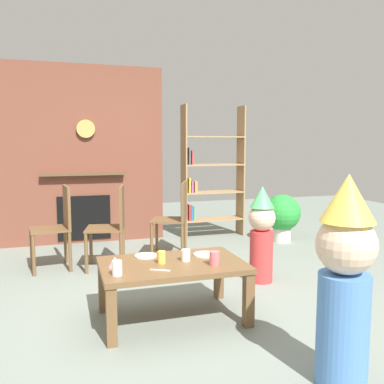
{
  "coord_description": "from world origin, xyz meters",
  "views": [
    {
      "loc": [
        -0.99,
        -3.23,
        1.34
      ],
      "look_at": [
        0.15,
        0.4,
        0.9
      ],
      "focal_mm": 38.65,
      "sensor_mm": 36.0,
      "label": 1
    }
  ],
  "objects_px": {
    "child_in_pink": "(262,232)",
    "dining_chair_left": "(58,222)",
    "paper_plate_front": "(205,254)",
    "dining_chair_right": "(176,214)",
    "paper_cup_near_right": "(214,258)",
    "bookshelf": "(209,177)",
    "potted_plant_tall": "(282,214)",
    "paper_plate_rear": "(146,256)",
    "paper_cup_center": "(162,257)",
    "birthday_cake_slice": "(115,262)",
    "coffee_table": "(172,271)",
    "paper_cup_near_left": "(186,255)",
    "paper_cup_far_left": "(117,268)",
    "child_with_cone_hat": "(345,275)",
    "dining_chair_middle": "(114,222)"
  },
  "relations": [
    {
      "from": "dining_chair_left",
      "to": "paper_cup_center",
      "type": "bearing_deg",
      "value": 108.06
    },
    {
      "from": "coffee_table",
      "to": "paper_cup_near_left",
      "type": "relative_size",
      "value": 12.14
    },
    {
      "from": "coffee_table",
      "to": "paper_plate_front",
      "type": "relative_size",
      "value": 5.74
    },
    {
      "from": "child_with_cone_hat",
      "to": "dining_chair_left",
      "type": "relative_size",
      "value": 1.32
    },
    {
      "from": "child_with_cone_hat",
      "to": "dining_chair_left",
      "type": "xyz_separation_m",
      "value": [
        -1.52,
        2.77,
        -0.12
      ]
    },
    {
      "from": "bookshelf",
      "to": "potted_plant_tall",
      "type": "bearing_deg",
      "value": -36.28
    },
    {
      "from": "coffee_table",
      "to": "potted_plant_tall",
      "type": "bearing_deg",
      "value": 43.97
    },
    {
      "from": "paper_cup_far_left",
      "to": "dining_chair_left",
      "type": "height_order",
      "value": "dining_chair_left"
    },
    {
      "from": "dining_chair_right",
      "to": "potted_plant_tall",
      "type": "relative_size",
      "value": 1.37
    },
    {
      "from": "dining_chair_right",
      "to": "paper_cup_center",
      "type": "bearing_deg",
      "value": 93.31
    },
    {
      "from": "coffee_table",
      "to": "paper_plate_rear",
      "type": "bearing_deg",
      "value": 124.85
    },
    {
      "from": "paper_cup_near_right",
      "to": "potted_plant_tall",
      "type": "height_order",
      "value": "potted_plant_tall"
    },
    {
      "from": "paper_cup_far_left",
      "to": "paper_plate_front",
      "type": "height_order",
      "value": "paper_cup_far_left"
    },
    {
      "from": "paper_cup_center",
      "to": "birthday_cake_slice",
      "type": "height_order",
      "value": "paper_cup_center"
    },
    {
      "from": "child_with_cone_hat",
      "to": "dining_chair_middle",
      "type": "xyz_separation_m",
      "value": [
        -0.96,
        2.6,
        -0.12
      ]
    },
    {
      "from": "paper_cup_center",
      "to": "dining_chair_left",
      "type": "distance_m",
      "value": 1.8
    },
    {
      "from": "bookshelf",
      "to": "dining_chair_middle",
      "type": "relative_size",
      "value": 2.11
    },
    {
      "from": "paper_cup_near_right",
      "to": "paper_plate_front",
      "type": "height_order",
      "value": "paper_cup_near_right"
    },
    {
      "from": "paper_cup_near_right",
      "to": "paper_cup_center",
      "type": "distance_m",
      "value": 0.4
    },
    {
      "from": "paper_cup_near_right",
      "to": "dining_chair_left",
      "type": "bearing_deg",
      "value": 122.03
    },
    {
      "from": "coffee_table",
      "to": "child_in_pink",
      "type": "relative_size",
      "value": 1.15
    },
    {
      "from": "paper_cup_center",
      "to": "potted_plant_tall",
      "type": "relative_size",
      "value": 0.14
    },
    {
      "from": "coffee_table",
      "to": "child_with_cone_hat",
      "type": "relative_size",
      "value": 0.92
    },
    {
      "from": "birthday_cake_slice",
      "to": "child_in_pink",
      "type": "xyz_separation_m",
      "value": [
        1.49,
        0.57,
        0.02
      ]
    },
    {
      "from": "child_in_pink",
      "to": "dining_chair_middle",
      "type": "distance_m",
      "value": 1.59
    },
    {
      "from": "child_in_pink",
      "to": "dining_chair_left",
      "type": "bearing_deg",
      "value": -58.12
    },
    {
      "from": "coffee_table",
      "to": "paper_plate_rear",
      "type": "distance_m",
      "value": 0.29
    },
    {
      "from": "dining_chair_right",
      "to": "dining_chair_middle",
      "type": "bearing_deg",
      "value": 41.01
    },
    {
      "from": "child_with_cone_hat",
      "to": "paper_cup_near_right",
      "type": "bearing_deg",
      "value": -8.73
    },
    {
      "from": "paper_plate_front",
      "to": "dining_chair_right",
      "type": "height_order",
      "value": "dining_chair_right"
    },
    {
      "from": "paper_plate_front",
      "to": "paper_cup_near_right",
      "type": "bearing_deg",
      "value": -95.29
    },
    {
      "from": "coffee_table",
      "to": "child_with_cone_hat",
      "type": "xyz_separation_m",
      "value": [
        0.68,
        -1.13,
        0.25
      ]
    },
    {
      "from": "paper_cup_near_right",
      "to": "paper_cup_near_left",
      "type": "bearing_deg",
      "value": 135.34
    },
    {
      "from": "coffee_table",
      "to": "birthday_cake_slice",
      "type": "bearing_deg",
      "value": 177.74
    },
    {
      "from": "child_in_pink",
      "to": "dining_chair_left",
      "type": "relative_size",
      "value": 1.05
    },
    {
      "from": "dining_chair_right",
      "to": "paper_plate_front",
      "type": "bearing_deg",
      "value": 105.12
    },
    {
      "from": "paper_plate_front",
      "to": "paper_plate_rear",
      "type": "distance_m",
      "value": 0.48
    },
    {
      "from": "paper_cup_center",
      "to": "dining_chair_right",
      "type": "xyz_separation_m",
      "value": [
        0.59,
        1.74,
        0.02
      ]
    },
    {
      "from": "paper_cup_far_left",
      "to": "birthday_cake_slice",
      "type": "bearing_deg",
      "value": 87.43
    },
    {
      "from": "paper_cup_center",
      "to": "dining_chair_right",
      "type": "distance_m",
      "value": 1.83
    },
    {
      "from": "coffee_table",
      "to": "paper_plate_front",
      "type": "xyz_separation_m",
      "value": [
        0.31,
        0.13,
        0.07
      ]
    },
    {
      "from": "paper_cup_far_left",
      "to": "potted_plant_tall",
      "type": "xyz_separation_m",
      "value": [
        2.54,
        2.22,
        -0.12
      ]
    },
    {
      "from": "paper_cup_far_left",
      "to": "paper_cup_center",
      "type": "bearing_deg",
      "value": 28.27
    },
    {
      "from": "paper_plate_rear",
      "to": "potted_plant_tall",
      "type": "relative_size",
      "value": 0.27
    },
    {
      "from": "paper_cup_center",
      "to": "paper_cup_far_left",
      "type": "xyz_separation_m",
      "value": [
        -0.36,
        -0.19,
        0.0
      ]
    },
    {
      "from": "paper_cup_far_left",
      "to": "child_with_cone_hat",
      "type": "bearing_deg",
      "value": -39.86
    },
    {
      "from": "coffee_table",
      "to": "child_with_cone_hat",
      "type": "height_order",
      "value": "child_with_cone_hat"
    },
    {
      "from": "potted_plant_tall",
      "to": "dining_chair_left",
      "type": "bearing_deg",
      "value": -172.43
    },
    {
      "from": "potted_plant_tall",
      "to": "child_with_cone_hat",
      "type": "bearing_deg",
      "value": -114.17
    },
    {
      "from": "paper_cup_near_right",
      "to": "child_in_pink",
      "type": "relative_size",
      "value": 0.11
    }
  ]
}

